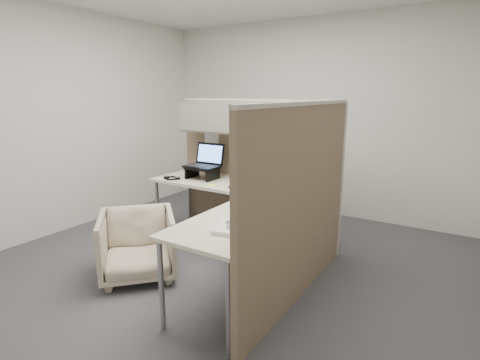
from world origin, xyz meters
The scene contains 18 objects.
ground centered at (0.00, 0.00, 0.00)m, with size 4.50×4.50×0.00m, color #3A3A40.
partition_back centered at (-0.22, 0.83, 1.10)m, with size 2.00×0.36×1.63m.
partition_right centered at (0.90, -0.07, 0.82)m, with size 0.07×2.03×1.63m.
desk centered at (0.12, 0.13, 0.69)m, with size 2.00×1.98×0.73m.
office_chair centered at (-0.52, -0.56, 0.34)m, with size 0.67×0.62×0.68m, color beige.
monitor_left centered at (0.11, 0.73, 1.00)m, with size 0.44×0.20×0.47m.
monitor_right centered at (0.58, 0.55, 1.00)m, with size 0.40×0.26×0.47m.
laptop_station centered at (-0.58, 0.55, 0.88)m, with size 0.38×0.32×0.39m.
keyboard centered at (0.16, 0.33, 0.74)m, with size 0.44×0.15×0.02m, color black.
mouse centered at (0.48, 0.34, 0.75)m, with size 0.10×0.06×0.04m, color black.
travel_mug centered at (0.30, 0.61, 0.82)m, with size 0.09×0.09×0.19m.
soda_can_green centered at (0.75, 0.34, 0.79)m, with size 0.07×0.07×0.12m, color black.
soda_can_silver centered at (0.55, 0.45, 0.79)m, with size 0.07×0.07×0.12m, color silver.
sticky_note_a centered at (-0.30, 0.31, 0.73)m, with size 0.08×0.08×0.01m, color #FFFD43.
sticky_note_d centered at (-0.12, 0.51, 0.73)m, with size 0.08×0.08×0.01m, color #FFFD43.
headphones centered at (-0.86, 0.32, 0.74)m, with size 0.20×0.20×0.03m.
paper_stack centered at (0.63, -0.68, 0.75)m, with size 0.30×0.35×0.03m.
desk_clock centered at (0.66, -0.33, 0.78)m, with size 0.10×0.10×0.10m.
Camera 1 is at (2.02, -2.81, 1.69)m, focal length 28.00 mm.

